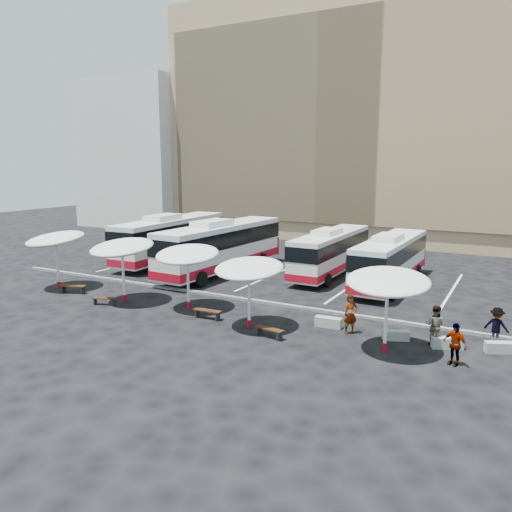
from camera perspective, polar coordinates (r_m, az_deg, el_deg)
The scene contains 26 objects.
ground at distance 29.83m, azimuth -4.46°, elevation -4.92°, with size 120.00×120.00×0.00m, color black.
sandstone_building at distance 58.29m, azimuth 13.25°, elevation 14.91°, with size 42.00×18.25×29.60m.
apartment_block at distance 68.00m, azimuth -11.71°, elevation 11.26°, with size 14.00×14.00×18.00m, color beige.
curb_divider at distance 30.22m, azimuth -3.95°, elevation -4.56°, with size 34.00×0.25×0.15m, color black.
bay_lines at distance 36.59m, azimuth 2.37°, elevation -1.98°, with size 24.15×12.00×0.01m.
bus_0 at distance 41.28m, azimuth -9.66°, elevation 2.15°, with size 3.25×12.46×3.92m.
bus_1 at distance 36.43m, azimuth -3.99°, elevation 1.21°, with size 3.40×12.69×3.99m.
bus_2 at distance 36.23m, azimuth 8.57°, elevation 0.59°, with size 2.58×10.78×3.42m.
bus_3 at distance 33.87m, azimuth 15.14°, elevation -0.30°, with size 2.71×10.99×3.48m.
sunshade_0 at distance 34.14m, azimuth -21.95°, elevation 1.80°, with size 4.64×4.66×3.77m.
sunshade_1 at distance 29.48m, azimuth -15.07°, elevation 0.93°, with size 3.93×3.97×3.77m.
sunshade_2 at distance 27.38m, azimuth -7.85°, elevation 0.17°, with size 4.07×4.11×3.60m.
sunshade_3 at distance 23.97m, azimuth -0.80°, elevation -1.45°, with size 3.49×3.53×3.49m.
sunshade_4 at distance 21.51m, azimuth 14.84°, elevation -2.86°, with size 4.09×4.13×3.64m.
wood_bench_0 at distance 32.95m, azimuth -20.18°, elevation -3.37°, with size 1.69×0.92×0.50m.
wood_bench_1 at distance 29.76m, azimuth -16.96°, elevation -4.76°, with size 1.40×0.84×0.42m.
wood_bench_2 at distance 26.10m, azimuth -5.56°, elevation -6.39°, with size 1.55×0.47×0.47m.
wood_bench_3 at distance 23.31m, azimuth 1.54°, elevation -8.49°, with size 1.51×0.65×0.45m.
conc_bench_0 at distance 25.01m, azimuth 8.27°, elevation -7.50°, with size 1.31×0.44×0.49m, color gray.
conc_bench_1 at distance 23.88m, azimuth 15.69°, elevation -8.73°, with size 1.18×0.39×0.44m, color gray.
conc_bench_2 at distance 23.57m, azimuth 21.01°, elevation -9.26°, with size 1.31×0.44×0.49m, color gray.
conc_bench_3 at distance 23.94m, azimuth 26.15°, elevation -9.37°, with size 1.25×0.42×0.47m, color gray.
passenger_0 at distance 24.06m, azimuth 10.75°, elevation -6.56°, with size 0.69×0.45×1.89m, color black.
passenger_1 at distance 23.54m, azimuth 19.77°, elevation -7.48°, with size 0.89×0.69×1.83m, color black.
passenger_2 at distance 21.64m, azimuth 21.75°, elevation -9.33°, with size 1.02×0.42×1.74m, color black.
passenger_3 at distance 24.77m, azimuth 25.80°, elevation -7.21°, with size 1.09×0.63×1.69m, color black.
Camera 1 is at (15.72, -24.07, 7.97)m, focal length 35.00 mm.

